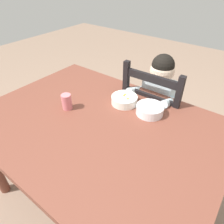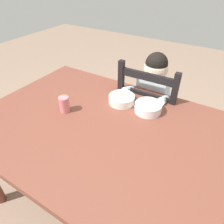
# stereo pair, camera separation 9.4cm
# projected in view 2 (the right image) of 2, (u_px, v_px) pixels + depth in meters

# --- Properties ---
(ground_plane) EXTENTS (8.00, 8.00, 0.00)m
(ground_plane) POSITION_uv_depth(u_px,v_px,m) (101.00, 195.00, 1.59)
(ground_plane) COLOR #8C715E
(dining_table) EXTENTS (1.40, 1.01, 0.73)m
(dining_table) POSITION_uv_depth(u_px,v_px,m) (97.00, 134.00, 1.21)
(dining_table) COLOR brown
(dining_table) RESTS_ON ground
(dining_chair) EXTENTS (0.43, 0.43, 0.94)m
(dining_chair) POSITION_uv_depth(u_px,v_px,m) (149.00, 115.00, 1.65)
(dining_chair) COLOR black
(dining_chair) RESTS_ON ground
(child_figure) EXTENTS (0.32, 0.31, 0.98)m
(child_figure) POSITION_uv_depth(u_px,v_px,m) (151.00, 96.00, 1.54)
(child_figure) COLOR silver
(child_figure) RESTS_ON ground
(bowl_of_peas) EXTENTS (0.16, 0.16, 0.06)m
(bowl_of_peas) POSITION_uv_depth(u_px,v_px,m) (148.00, 107.00, 1.23)
(bowl_of_peas) COLOR white
(bowl_of_peas) RESTS_ON dining_table
(bowl_of_carrots) EXTENTS (0.17, 0.17, 0.05)m
(bowl_of_carrots) POSITION_uv_depth(u_px,v_px,m) (122.00, 99.00, 1.31)
(bowl_of_carrots) COLOR white
(bowl_of_carrots) RESTS_ON dining_table
(spoon) EXTENTS (0.13, 0.09, 0.01)m
(spoon) POSITION_uv_depth(u_px,v_px,m) (130.00, 102.00, 1.33)
(spoon) COLOR silver
(spoon) RESTS_ON dining_table
(drinking_cup) EXTENTS (0.06, 0.06, 0.10)m
(drinking_cup) POSITION_uv_depth(u_px,v_px,m) (64.00, 104.00, 1.22)
(drinking_cup) COLOR #D57279
(drinking_cup) RESTS_ON dining_table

